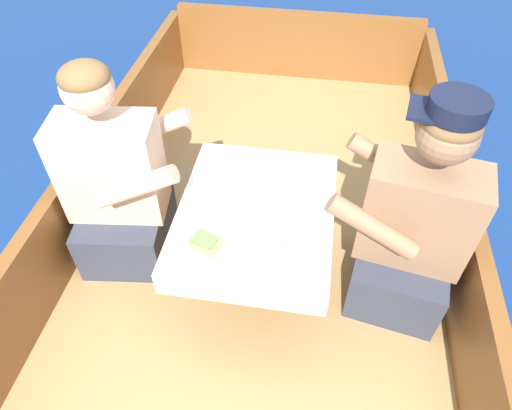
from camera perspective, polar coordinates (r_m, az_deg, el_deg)
ground_plane at (r=2.42m, az=0.35°, el=-11.27°), size 60.00×60.00×0.00m
boat_deck at (r=2.28m, az=0.36°, el=-9.00°), size 1.76×3.42×0.33m
gunwale_port at (r=2.25m, az=-21.49°, el=-0.16°), size 0.06×3.42×0.40m
gunwale_starboard at (r=2.09m, az=24.13°, el=-5.46°), size 0.06×3.42×0.40m
bow_coaming at (r=3.34m, az=5.13°, el=19.31°), size 1.64×0.06×0.46m
cockpit_table at (r=1.81m, az=0.00°, el=-1.49°), size 0.60×0.75×0.42m
person_port at (r=2.01m, az=-16.84°, el=2.08°), size 0.56×0.49×0.94m
person_starboard at (r=1.85m, az=18.84°, el=-2.86°), size 0.57×0.52×0.96m
plate_sandwich at (r=1.65m, az=-6.35°, el=-5.37°), size 0.20×0.20×0.01m
plate_bread at (r=1.72m, az=4.05°, el=-2.51°), size 0.22×0.22×0.01m
sandwich at (r=1.63m, az=-6.43°, el=-4.77°), size 0.12×0.10×0.05m
bowl_port_near at (r=1.90m, az=2.85°, el=3.96°), size 0.15×0.15×0.04m
bowl_starboard_near at (r=1.87m, az=7.15°, el=2.79°), size 0.14×0.14×0.04m
bowl_center_far at (r=1.76m, az=-5.38°, el=-0.28°), size 0.13×0.13×0.04m
coffee_cup_port at (r=1.57m, az=3.49°, el=-6.76°), size 0.10×0.07×0.07m
coffee_cup_starboard at (r=1.94m, az=-3.21°, el=5.49°), size 0.10×0.08×0.06m
utensil_spoon_starboard at (r=1.88m, az=-4.03°, el=2.62°), size 0.07×0.17×0.01m
utensil_knife_starboard at (r=1.68m, az=-0.39°, el=-3.97°), size 0.16×0.08×0.00m
utensil_fork_port at (r=1.84m, az=2.73°, el=1.47°), size 0.06×0.17×0.00m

